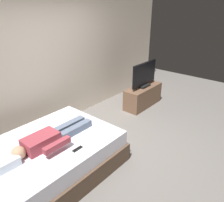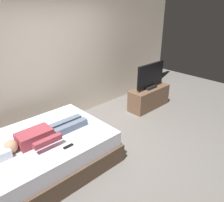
{
  "view_description": "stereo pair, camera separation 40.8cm",
  "coord_description": "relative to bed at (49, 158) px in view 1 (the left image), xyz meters",
  "views": [
    {
      "loc": [
        -2.37,
        -1.84,
        2.38
      ],
      "look_at": [
        0.47,
        0.56,
        0.69
      ],
      "focal_mm": 35.37,
      "sensor_mm": 36.0,
      "label": 1
    },
    {
      "loc": [
        -2.09,
        -2.14,
        2.38
      ],
      "look_at": [
        0.47,
        0.56,
        0.69
      ],
      "focal_mm": 35.37,
      "sensor_mm": 36.0,
      "label": 2
    }
  ],
  "objects": [
    {
      "name": "tv_stand",
      "position": [
        2.89,
        0.23,
        -0.01
      ],
      "size": [
        1.1,
        0.4,
        0.5
      ],
      "primitive_type": "cube",
      "color": "brown",
      "rests_on": "ground"
    },
    {
      "name": "ground_plane",
      "position": [
        0.98,
        -0.56,
        -0.26
      ],
      "size": [
        10.0,
        10.0,
        0.0
      ],
      "primitive_type": "plane",
      "color": "slate"
    },
    {
      "name": "bed",
      "position": [
        0.0,
        0.0,
        0.0
      ],
      "size": [
        2.05,
        1.47,
        0.54
      ],
      "color": "brown",
      "rests_on": "ground"
    },
    {
      "name": "person",
      "position": [
        0.03,
        -0.05,
        0.36
      ],
      "size": [
        1.26,
        0.46,
        0.18
      ],
      "color": "#993842",
      "rests_on": "bed"
    },
    {
      "name": "back_wall",
      "position": [
        1.38,
        1.2,
        1.14
      ],
      "size": [
        6.4,
        0.1,
        2.8
      ],
      "primitive_type": "cube",
      "color": "beige",
      "rests_on": "ground"
    },
    {
      "name": "remote",
      "position": [
        0.18,
        -0.46,
        0.29
      ],
      "size": [
        0.15,
        0.04,
        0.02
      ],
      "primitive_type": "cube",
      "color": "black",
      "rests_on": "bed"
    },
    {
      "name": "tv",
      "position": [
        2.89,
        0.23,
        0.52
      ],
      "size": [
        0.88,
        0.2,
        0.59
      ],
      "color": "black",
      "rests_on": "tv_stand"
    }
  ]
}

